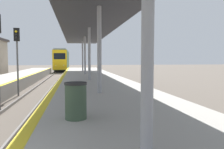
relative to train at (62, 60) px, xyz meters
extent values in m
cube|color=black|center=(0.00, 0.07, -2.10)|extent=(2.30, 15.13, 0.55)
cube|color=#477247|center=(0.00, 0.07, 0.12)|extent=(2.70, 16.81, 3.88)
cube|color=gold|center=(0.00, -8.25, 0.12)|extent=(2.65, 0.16, 3.80)
cube|color=black|center=(0.00, -8.31, 0.80)|extent=(2.16, 0.06, 1.16)
cube|color=gray|center=(0.00, 0.07, 2.18)|extent=(2.30, 15.97, 0.24)
sphere|color=white|center=(-0.74, -8.31, -0.95)|extent=(0.18, 0.18, 0.18)
sphere|color=white|center=(0.74, -8.31, -0.95)|extent=(0.18, 0.18, 0.18)
cylinder|color=#595959|center=(-1.20, -34.42, -0.47)|extent=(0.12, 0.12, 3.81)
cube|color=black|center=(-1.20, -34.42, 1.89)|extent=(0.36, 0.20, 0.90)
sphere|color=yellow|center=(-1.20, -34.55, 2.09)|extent=(0.16, 0.16, 0.16)
sphere|color=black|center=(-1.20, -34.55, 1.89)|extent=(0.16, 0.16, 0.16)
sphere|color=black|center=(-1.20, -34.55, 1.68)|extent=(0.16, 0.16, 0.16)
cylinder|color=#99999E|center=(3.83, -47.16, 0.61)|extent=(0.20, 0.20, 3.95)
cylinder|color=#99999E|center=(3.83, -40.49, 0.61)|extent=(0.20, 0.20, 3.95)
cylinder|color=#99999E|center=(3.83, -33.82, 0.61)|extent=(0.20, 0.20, 3.95)
cylinder|color=#99999E|center=(3.83, -27.14, 0.61)|extent=(0.20, 0.20, 3.95)
cylinder|color=#99999E|center=(3.83, -20.47, 0.61)|extent=(0.20, 0.20, 3.95)
cube|color=#2D2D33|center=(3.83, -33.82, 2.68)|extent=(4.25, 33.37, 0.20)
cylinder|color=#384C38|center=(2.71, -44.80, -0.92)|extent=(0.56, 0.56, 0.90)
cylinder|color=#262626|center=(2.71, -44.80, -0.44)|extent=(0.58, 0.58, 0.06)
camera|label=1|loc=(2.68, -50.48, 0.18)|focal=35.00mm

